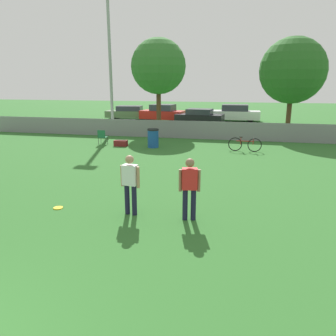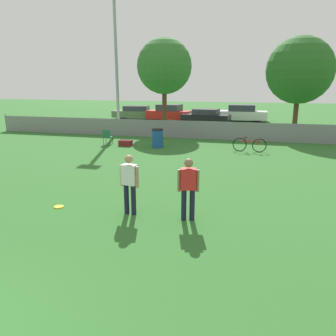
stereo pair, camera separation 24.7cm
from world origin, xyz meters
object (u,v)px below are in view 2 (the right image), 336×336
object	(u,v)px
gear_bag_sideline	(125,143)
parked_car_white	(242,113)
frisbee_disc	(59,207)
trash_bin	(158,138)
player_thrower_red	(188,185)
tree_near_pole	(164,66)
player_receiver_white	(129,181)
folding_chair_sideline	(107,136)
light_pole	(116,54)
tree_far_right	(300,71)
parked_car_olive	(136,113)
parked_car_dark	(206,117)
bicycle_sideline	(249,145)
parked_car_red	(169,113)

from	to	relation	value
gear_bag_sideline	parked_car_white	distance (m)	15.07
frisbee_disc	trash_bin	world-z (taller)	trash_bin
player_thrower_red	gear_bag_sideline	xyz separation A→B (m)	(-5.26, 9.11, -0.75)
tree_near_pole	player_receiver_white	bearing A→B (deg)	-78.45
tree_near_pole	folding_chair_sideline	world-z (taller)	tree_near_pole
light_pole	gear_bag_sideline	bearing A→B (deg)	-63.76
player_receiver_white	trash_bin	world-z (taller)	player_receiver_white
player_receiver_white	gear_bag_sideline	bearing A→B (deg)	120.06
tree_far_right	parked_car_olive	distance (m)	15.52
parked_car_dark	parked_car_white	bearing A→B (deg)	50.24
folding_chair_sideline	parked_car_olive	size ratio (longest dim) A/B	0.18
player_thrower_red	trash_bin	world-z (taller)	player_thrower_red
player_thrower_red	bicycle_sideline	size ratio (longest dim) A/B	0.96
frisbee_disc	parked_car_white	bearing A→B (deg)	79.84
gear_bag_sideline	parked_car_red	world-z (taller)	parked_car_red
light_pole	trash_bin	xyz separation A→B (m)	(4.36, -5.10, -4.79)
light_pole	parked_car_olive	bearing A→B (deg)	101.02
parked_car_red	gear_bag_sideline	bearing A→B (deg)	-79.59
light_pole	tree_near_pole	distance (m)	3.38
tree_far_right	folding_chair_sideline	xyz separation A→B (m)	(-10.64, -6.64, -3.67)
player_receiver_white	gear_bag_sideline	distance (m)	9.85
player_thrower_red	folding_chair_sideline	distance (m)	11.30
bicycle_sideline	gear_bag_sideline	size ratio (longest dim) A/B	2.35
player_thrower_red	tree_near_pole	bearing A→B (deg)	95.81
tree_far_right	parked_car_red	distance (m)	12.12
parked_car_red	parked_car_dark	xyz separation A→B (m)	(3.53, -1.34, -0.10)
parked_car_dark	folding_chair_sideline	bearing A→B (deg)	-103.69
tree_far_right	folding_chair_sideline	bearing A→B (deg)	-148.02
player_receiver_white	light_pole	bearing A→B (deg)	121.53
light_pole	parked_car_dark	distance (m)	9.36
frisbee_disc	folding_chair_sideline	xyz separation A→B (m)	(-2.77, 9.32, 0.46)
light_pole	tree_far_right	bearing A→B (deg)	8.02
light_pole	frisbee_disc	distance (m)	15.77
player_thrower_red	parked_car_red	size ratio (longest dim) A/B	0.38
player_receiver_white	parked_car_red	bearing A→B (deg)	109.25
bicycle_sideline	parked_car_dark	size ratio (longest dim) A/B	0.40
trash_bin	parked_car_red	distance (m)	12.73
folding_chair_sideline	bicycle_sideline	xyz separation A→B (m)	(7.79, -0.20, -0.11)
parked_car_olive	parked_car_dark	bearing A→B (deg)	-23.55
parked_car_dark	gear_bag_sideline	bearing A→B (deg)	-97.99
tree_far_right	player_receiver_white	xyz separation A→B (m)	(-5.76, -15.91, -3.23)
tree_near_pole	parked_car_dark	xyz separation A→B (m)	(2.23, 5.25, -3.84)
light_pole	bicycle_sideline	bearing A→B (deg)	-29.31
tree_near_pole	tree_far_right	bearing A→B (deg)	5.83
tree_far_right	parked_car_dark	size ratio (longest dim) A/B	1.52
gear_bag_sideline	parked_car_white	bearing A→B (deg)	67.55
player_receiver_white	trash_bin	bearing A→B (deg)	109.48
light_pole	folding_chair_sideline	distance (m)	7.04
player_receiver_white	player_thrower_red	size ratio (longest dim) A/B	1.00
tree_near_pole	parked_car_red	distance (m)	7.69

